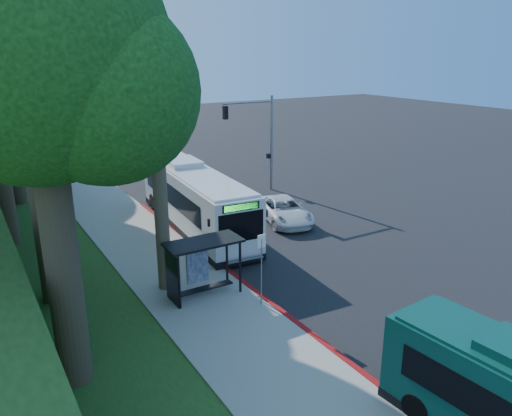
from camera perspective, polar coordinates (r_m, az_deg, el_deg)
ground at (r=27.51m, az=4.68°, el=-4.02°), size 140.00×140.00×0.00m
sidewalk at (r=24.24m, az=-9.58°, el=-7.16°), size 4.50×70.00×0.12m
red_curb at (r=21.91m, az=0.11°, el=-9.70°), size 0.25×30.00×0.13m
grass_verge at (r=27.61m, az=-24.66°, el=-5.51°), size 8.00×70.00×0.06m
bus_shelter at (r=21.13m, az=-6.77°, el=-5.68°), size 3.20×1.51×2.55m
stop_sign_pole at (r=20.08m, az=0.63°, el=-5.98°), size 0.35×0.06×3.17m
traffic_signal_pole at (r=36.43m, az=0.43°, el=8.65°), size 4.10×0.30×7.00m
tree_0 at (r=20.80m, az=-25.14°, el=19.04°), size 8.40×8.00×15.70m
tree_6 at (r=14.76m, az=-23.38°, el=14.61°), size 7.56×7.20×13.74m
white_bus at (r=29.40m, az=-7.03°, el=1.13°), size 3.64×12.78×3.76m
pickup at (r=30.63m, az=3.20°, el=-0.25°), size 3.53×5.63×1.45m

